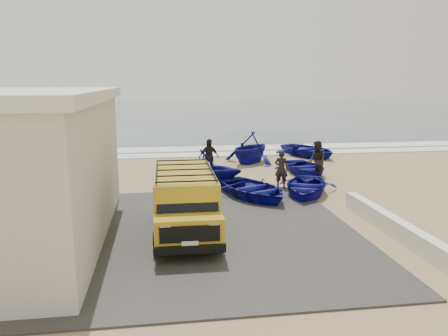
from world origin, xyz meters
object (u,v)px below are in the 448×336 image
boat_mid_left (207,168)px  van (185,200)px  boat_far_right (308,150)px  fisherman_front (281,169)px  fisherman_back (209,158)px  parapet (393,226)px  boat_far_left (250,147)px  boat_mid_right (305,168)px  boat_near_left (253,189)px  fisherman_middle (317,161)px  boat_near_right (305,186)px

boat_mid_left → van: bearing=-162.0°
boat_far_right → fisherman_front: (-3.76, -7.36, 0.40)m
fisherman_front → fisherman_back: fisherman_back is taller
parapet → boat_far_left: boat_far_left is taller
boat_mid_left → boat_mid_right: 5.35m
boat_far_right → fisherman_back: (-6.59, -4.61, 0.49)m
boat_near_left → boat_mid_right: bearing=25.8°
parapet → van: 6.29m
van → fisherman_front: bearing=50.1°
fisherman_middle → boat_mid_right: bearing=179.2°
parapet → boat_near_left: 5.70m
parapet → van: (-6.16, 1.02, 0.78)m
van → boat_far_right: (8.19, 12.59, -0.63)m
van → boat_far_right: van is taller
boat_near_right → boat_mid_left: size_ratio=1.10×
parapet → van: bearing=170.6°
parapet → boat_mid_right: bearing=88.8°
parapet → boat_mid_left: bearing=125.1°
boat_near_right → boat_far_left: size_ratio=1.02×
boat_mid_right → boat_near_left: bearing=-135.1°
boat_far_left → boat_mid_right: bearing=-16.3°
boat_near_left → fisherman_back: bearing=83.1°
fisherman_back → boat_far_left: bearing=28.9°
fisherman_back → van: bearing=-121.5°
van → boat_mid_left: bearing=78.0°
van → fisherman_front: van is taller
boat_far_left → boat_far_right: boat_far_left is taller
parapet → boat_mid_right: 8.63m
boat_mid_right → fisherman_back: (-4.74, 0.36, 0.56)m
fisherman_front → fisherman_middle: 2.24m
parapet → boat_near_right: boat_near_right is taller
boat_far_right → fisherman_middle: bearing=-129.9°
van → boat_near_left: (2.85, 3.63, -0.66)m
boat_far_left → fisherman_back: bearing=-88.2°
boat_far_right → fisherman_middle: (-1.77, -6.32, 0.50)m
boat_near_left → fisherman_middle: bearing=13.5°
van → boat_near_right: van is taller
boat_mid_left → fisherman_front: bearing=-71.7°
boat_near_right → boat_mid_right: (1.26, 3.74, -0.00)m
boat_far_left → fisherman_front: (0.16, -5.83, -0.07)m
boat_near_right → boat_mid_right: boat_near_right is taller
boat_near_left → parapet: bearing=-77.6°
fisherman_front → boat_mid_right: bearing=-97.8°
boat_near_left → boat_mid_left: 2.79m
boat_near_left → fisherman_back: size_ratio=2.06×
boat_mid_right → boat_mid_left: bearing=-165.2°
van → boat_mid_right: bearing=50.6°
fisherman_front → fisherman_back: size_ratio=0.90×
boat_near_left → boat_far_right: 10.43m
boat_near_left → fisherman_front: (1.58, 1.60, 0.43)m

